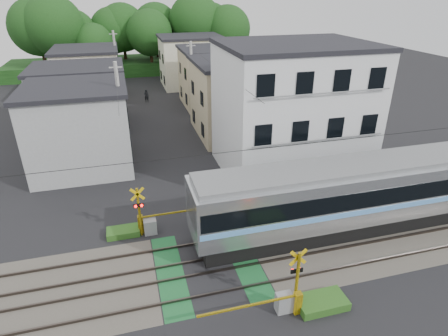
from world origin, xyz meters
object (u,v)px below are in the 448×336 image
object	(u,v)px
crossing_signal_near	(287,299)
apartment_block	(292,109)
crossing_signal_far	(148,223)
pedestrian	(146,96)

from	to	relation	value
crossing_signal_near	apartment_block	distance (m)	14.95
crossing_signal_far	apartment_block	bearing A→B (deg)	27.78
crossing_signal_near	crossing_signal_far	xyz separation A→B (m)	(-5.17, 7.31, 0.00)
crossing_signal_far	crossing_signal_near	bearing A→B (deg)	-54.71
crossing_signal_near	crossing_signal_far	bearing A→B (deg)	125.29
crossing_signal_near	crossing_signal_far	size ratio (longest dim) A/B	1.00
crossing_signal_near	apartment_block	bearing A→B (deg)	65.78
apartment_block	crossing_signal_far	bearing A→B (deg)	-152.22
apartment_block	pedestrian	bearing A→B (deg)	112.58
apartment_block	crossing_signal_near	bearing A→B (deg)	-114.22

